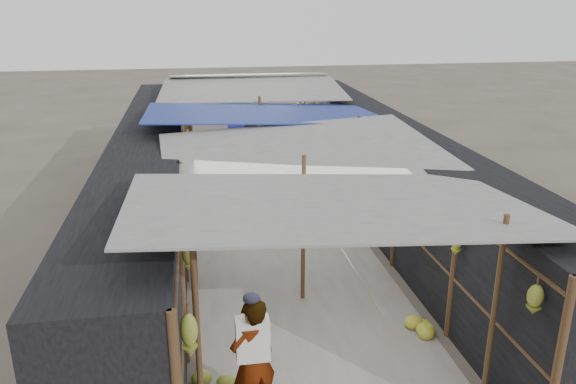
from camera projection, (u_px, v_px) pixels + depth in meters
aisle_slab at (274, 224)px, 13.09m from camera, size 3.60×16.00×0.02m
stall_left at (152, 184)px, 12.30m from camera, size 1.40×15.00×2.30m
stall_right at (387, 172)px, 13.15m from camera, size 1.40×15.00×2.30m
crate_near at (280, 232)px, 12.23m from camera, size 0.66×0.59×0.33m
crate_mid at (314, 226)px, 12.60m from camera, size 0.63×0.56×0.32m
crate_back at (236, 211)px, 13.56m from camera, size 0.43×0.37×0.25m
black_basin at (328, 220)px, 13.12m from camera, size 0.64×0.64×0.19m
vendor_elderly at (253, 360)px, 6.77m from camera, size 0.71×0.61×1.66m
shopper_blue at (253, 155)px, 15.50m from camera, size 0.98×0.81×1.82m
vendor_seated at (352, 211)px, 12.65m from camera, size 0.57×0.68×0.92m
market_canopy at (272, 120)px, 12.63m from camera, size 5.62×15.20×2.77m
hanging_bananas at (273, 150)px, 12.86m from camera, size 3.95×14.39×0.70m
floor_bananas at (302, 224)px, 12.74m from camera, size 3.99×10.54×0.34m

